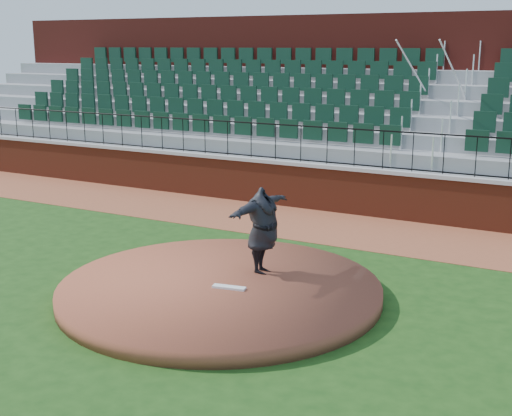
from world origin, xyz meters
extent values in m
plane|color=#1A3F12|center=(0.00, 0.00, 0.00)|extent=(90.00, 90.00, 0.00)
cube|color=brown|center=(0.00, 5.40, 0.01)|extent=(34.00, 3.20, 0.01)
cube|color=maroon|center=(0.00, 7.00, 0.60)|extent=(34.00, 0.35, 1.20)
cube|color=#B7B7B7|center=(0.00, 7.00, 1.25)|extent=(34.00, 0.45, 0.10)
cube|color=maroon|center=(0.00, 12.52, 2.75)|extent=(34.00, 0.50, 5.50)
cylinder|color=brown|center=(0.15, -0.14, 0.12)|extent=(5.87, 5.87, 0.25)
cube|color=white|center=(0.43, -0.30, 0.27)|extent=(0.62, 0.26, 0.04)
imported|color=black|center=(0.54, 0.77, 1.08)|extent=(0.59, 2.05, 1.66)
camera|label=1|loc=(6.39, -10.21, 4.49)|focal=48.14mm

